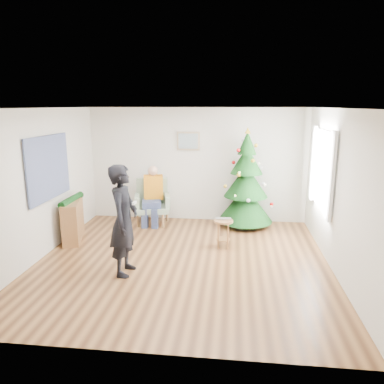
# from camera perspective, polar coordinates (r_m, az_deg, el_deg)

# --- Properties ---
(floor) EXTENTS (5.00, 5.00, 0.00)m
(floor) POSITION_cam_1_polar(r_m,az_deg,el_deg) (6.61, -1.48, -10.49)
(floor) COLOR brown
(floor) RESTS_ON ground
(ceiling) EXTENTS (5.00, 5.00, 0.00)m
(ceiling) POSITION_cam_1_polar(r_m,az_deg,el_deg) (6.06, -1.63, 12.66)
(ceiling) COLOR white
(ceiling) RESTS_ON wall_back
(wall_back) EXTENTS (5.00, 0.00, 5.00)m
(wall_back) POSITION_cam_1_polar(r_m,az_deg,el_deg) (8.65, 0.78, 4.15)
(wall_back) COLOR silver
(wall_back) RESTS_ON floor
(wall_front) EXTENTS (5.00, 0.00, 5.00)m
(wall_front) POSITION_cam_1_polar(r_m,az_deg,el_deg) (3.85, -6.84, -7.49)
(wall_front) COLOR silver
(wall_front) RESTS_ON floor
(wall_left) EXTENTS (0.00, 5.00, 5.00)m
(wall_left) POSITION_cam_1_polar(r_m,az_deg,el_deg) (7.01, -22.24, 1.04)
(wall_left) COLOR silver
(wall_left) RESTS_ON floor
(wall_right) EXTENTS (0.00, 5.00, 5.00)m
(wall_right) POSITION_cam_1_polar(r_m,az_deg,el_deg) (6.36, 21.34, -0.03)
(wall_right) COLOR silver
(wall_right) RESTS_ON floor
(window_panel) EXTENTS (0.04, 1.30, 1.40)m
(window_panel) POSITION_cam_1_polar(r_m,az_deg,el_deg) (7.27, 19.30, 3.30)
(window_panel) COLOR white
(window_panel) RESTS_ON wall_right
(curtains) EXTENTS (0.05, 1.75, 1.50)m
(curtains) POSITION_cam_1_polar(r_m,az_deg,el_deg) (7.27, 19.07, 3.31)
(curtains) COLOR white
(curtains) RESTS_ON wall_right
(christmas_tree) EXTENTS (1.21, 1.21, 2.19)m
(christmas_tree) POSITION_cam_1_polar(r_m,az_deg,el_deg) (8.31, 8.23, 1.43)
(christmas_tree) COLOR #3F2816
(christmas_tree) RESTS_ON floor
(stool) EXTENTS (0.36, 0.36, 0.54)m
(stool) POSITION_cam_1_polar(r_m,az_deg,el_deg) (7.15, 4.77, -6.30)
(stool) COLOR brown
(stool) RESTS_ON floor
(laptop) EXTENTS (0.31, 0.22, 0.02)m
(laptop) POSITION_cam_1_polar(r_m,az_deg,el_deg) (7.06, 4.82, -4.18)
(laptop) COLOR silver
(laptop) RESTS_ON stool
(armchair) EXTENTS (0.88, 0.84, 1.01)m
(armchair) POSITION_cam_1_polar(r_m,az_deg,el_deg) (8.58, -6.04, -2.34)
(armchair) COLOR gray
(armchair) RESTS_ON floor
(seated_person) EXTENTS (0.49, 0.66, 1.32)m
(seated_person) POSITION_cam_1_polar(r_m,az_deg,el_deg) (8.45, -6.07, -0.44)
(seated_person) COLOR navy
(seated_person) RESTS_ON armchair
(standing_man) EXTENTS (0.44, 0.66, 1.77)m
(standing_man) POSITION_cam_1_polar(r_m,az_deg,el_deg) (5.98, -10.35, -4.26)
(standing_man) COLOR black
(standing_man) RESTS_ON floor
(game_controller) EXTENTS (0.04, 0.13, 0.04)m
(game_controller) POSITION_cam_1_polar(r_m,az_deg,el_deg) (5.82, -8.78, -1.65)
(game_controller) COLOR white
(game_controller) RESTS_ON standing_man
(console) EXTENTS (0.56, 1.04, 0.80)m
(console) POSITION_cam_1_polar(r_m,az_deg,el_deg) (7.87, -17.69, -4.11)
(console) COLOR brown
(console) RESTS_ON floor
(garland) EXTENTS (0.14, 0.90, 0.14)m
(garland) POSITION_cam_1_polar(r_m,az_deg,el_deg) (7.76, -17.90, -1.15)
(garland) COLOR black
(garland) RESTS_ON console
(tapestry) EXTENTS (0.03, 1.50, 1.15)m
(tapestry) POSITION_cam_1_polar(r_m,az_deg,el_deg) (7.20, -21.00, 3.48)
(tapestry) COLOR black
(tapestry) RESTS_ON wall_left
(framed_picture) EXTENTS (0.52, 0.05, 0.42)m
(framed_picture) POSITION_cam_1_polar(r_m,az_deg,el_deg) (8.57, -0.57, 7.77)
(framed_picture) COLOR tan
(framed_picture) RESTS_ON wall_back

